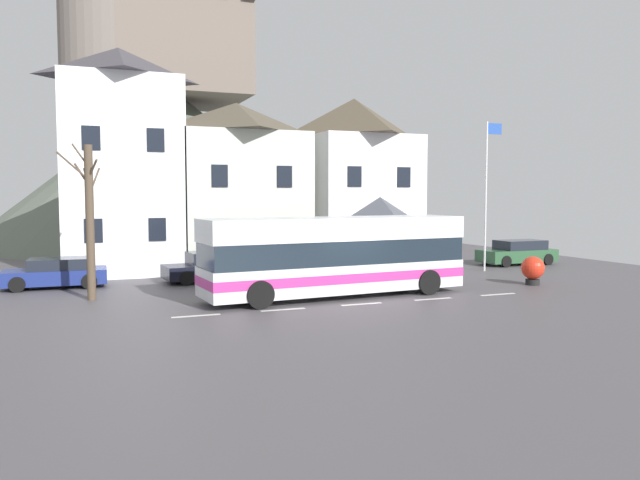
% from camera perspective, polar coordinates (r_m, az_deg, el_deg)
% --- Properties ---
extents(ground_plane, '(40.00, 60.00, 0.07)m').
position_cam_1_polar(ground_plane, '(23.64, 2.68, -5.54)').
color(ground_plane, '#4F4B4F').
extents(townhouse_00, '(5.73, 5.31, 11.29)m').
position_cam_1_polar(townhouse_00, '(32.99, -17.89, 6.89)').
color(townhouse_00, white).
rests_on(townhouse_00, ground_plane).
extents(townhouse_01, '(6.70, 6.64, 9.00)m').
position_cam_1_polar(townhouse_01, '(34.56, -7.67, 5.01)').
color(townhouse_01, silver).
rests_on(townhouse_01, ground_plane).
extents(townhouse_02, '(6.00, 6.71, 9.64)m').
position_cam_1_polar(townhouse_02, '(36.96, 3.14, 5.48)').
color(townhouse_02, white).
rests_on(townhouse_02, ground_plane).
extents(hilltop_castle, '(32.28, 32.28, 20.47)m').
position_cam_1_polar(hilltop_castle, '(54.25, -13.52, 7.51)').
color(hilltop_castle, '#596154').
rests_on(hilltop_castle, ground_plane).
extents(transit_bus, '(10.66, 3.22, 3.10)m').
position_cam_1_polar(transit_bus, '(23.99, 1.47, -1.56)').
color(transit_bus, silver).
rests_on(transit_bus, ground_plane).
extents(bus_shelter, '(3.60, 3.60, 3.87)m').
position_cam_1_polar(bus_shelter, '(29.22, 5.55, 2.49)').
color(bus_shelter, '#473D33').
rests_on(bus_shelter, ground_plane).
extents(parked_car_00, '(4.24, 2.10, 1.26)m').
position_cam_1_polar(parked_car_00, '(28.78, -23.10, -2.82)').
color(parked_car_00, navy).
rests_on(parked_car_00, ground_plane).
extents(parked_car_01, '(4.57, 2.25, 1.36)m').
position_cam_1_polar(parked_car_01, '(28.96, -9.69, -2.43)').
color(parked_car_01, black).
rests_on(parked_car_01, ground_plane).
extents(parked_car_02, '(4.49, 2.01, 1.39)m').
position_cam_1_polar(parked_car_02, '(37.11, 17.74, -1.11)').
color(parked_car_02, '#2C5535').
rests_on(parked_car_02, ground_plane).
extents(pedestrian_00, '(0.36, 0.35, 1.60)m').
position_cam_1_polar(pedestrian_00, '(27.99, 6.83, -2.17)').
color(pedestrian_00, '#2D2D38').
rests_on(pedestrian_00, ground_plane).
extents(pedestrian_01, '(0.34, 0.32, 1.51)m').
position_cam_1_polar(pedestrian_01, '(29.31, 11.56, -2.10)').
color(pedestrian_01, black).
rests_on(pedestrian_01, ground_plane).
extents(public_bench, '(1.78, 0.48, 0.87)m').
position_cam_1_polar(public_bench, '(32.41, 6.16, -2.03)').
color(public_bench, brown).
rests_on(public_bench, ground_plane).
extents(flagpole, '(0.95, 0.10, 7.73)m').
position_cam_1_polar(flagpole, '(33.25, 15.14, 4.84)').
color(flagpole, silver).
rests_on(flagpole, ground_plane).
extents(harbour_buoy, '(1.01, 1.01, 1.26)m').
position_cam_1_polar(harbour_buoy, '(28.85, 19.01, -2.54)').
color(harbour_buoy, black).
rests_on(harbour_buoy, ground_plane).
extents(bare_tree_00, '(1.56, 1.63, 5.88)m').
position_cam_1_polar(bare_tree_00, '(24.71, -20.45, 1.76)').
color(bare_tree_00, brown).
rests_on(bare_tree_00, ground_plane).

